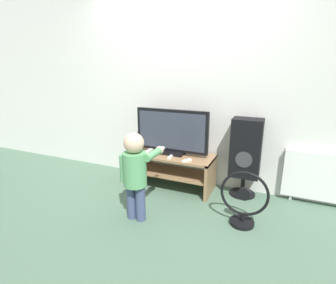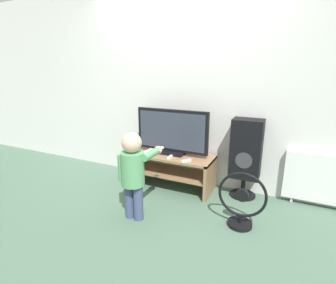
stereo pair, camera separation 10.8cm
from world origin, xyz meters
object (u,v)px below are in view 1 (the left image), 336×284
Objects in this scene: radiator at (320,177)px; floor_fan at (244,201)px; remote_primary at (187,160)px; speaker_tower at (246,150)px; television at (172,132)px; game_console at (148,152)px; remote_secondary at (170,157)px; child at (136,170)px.

floor_fan is at bearing -133.58° from radiator.
remote_primary is 0.22× the size of floor_fan.
speaker_tower is at bearing -172.98° from radiator.
remote_primary is at bearing 154.17° from floor_fan.
speaker_tower is 0.87m from radiator.
television is 0.93m from speaker_tower.
remote_primary is at bearing -6.95° from game_console.
floor_fan is at bearing -28.42° from television.
speaker_tower reaches higher than remote_secondary.
television is 1.03× the size of child.
television is 7.27× the size of remote_secondary.
game_console is at bearing 173.05° from remote_primary.
game_console is 1.33× the size of remote_secondary.
television is 0.43m from remote_primary.
remote_primary is 0.75m from child.
child is (-0.30, -0.68, 0.08)m from remote_primary.
game_console is 0.31× the size of floor_fan.
remote_secondary is at bearing -72.91° from television.
child reaches higher than remote_primary.
floor_fan reaches higher than remote_primary.
television reaches higher than floor_fan.
game_console is 2.05m from radiator.
floor_fan is at bearing -22.38° from remote_secondary.
television is at bearing -172.24° from speaker_tower.
child reaches higher than game_console.
floor_fan is (1.01, -0.55, -0.48)m from television.
remote_primary is 0.16× the size of radiator.
radiator is at bearing 31.74° from child.
game_console is 0.18× the size of speaker_tower.
remote_secondary is at bearing 157.62° from floor_fan.
game_console is 1.22m from speaker_tower.
remote_primary is 0.13× the size of speaker_tower.
floor_fan is (1.04, 0.32, -0.29)m from child.
television is 5.45× the size of game_console.
radiator is (0.73, 0.77, 0.08)m from floor_fan.
remote_secondary is at bearing -167.51° from radiator.
television reaches higher than remote_secondary.
child is 2.09m from radiator.
remote_secondary is (-0.23, 0.04, 0.00)m from remote_primary.
remote_secondary is 0.73m from child.
child is (-0.07, -0.72, 0.08)m from remote_secondary.
remote_primary is at bearing -153.61° from speaker_tower.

